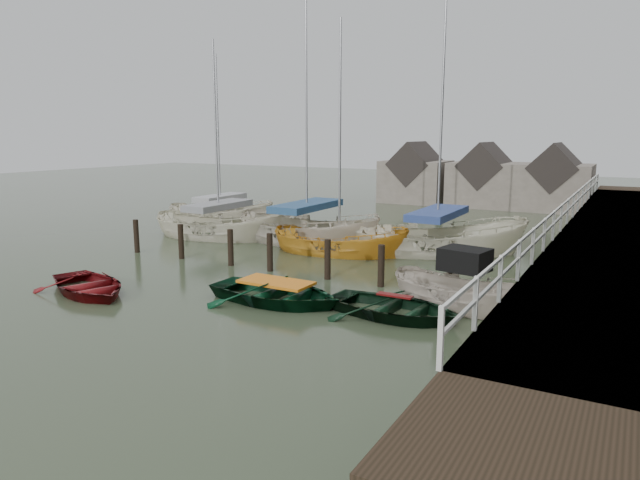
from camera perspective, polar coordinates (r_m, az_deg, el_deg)
The scene contains 13 objects.
ground at distance 17.97m, azimuth -7.25°, elevation -5.52°, with size 120.00×120.00×0.00m, color #2E3B25.
pier at distance 24.21m, azimuth 26.77°, elevation -0.66°, with size 3.04×32.00×2.70m.
mooring_pilings at distance 20.84m, azimuth -4.84°, elevation -1.80°, with size 13.72×0.22×1.80m.
far_sheds at distance 41.06m, azimuth 15.93°, elevation 5.88°, with size 14.00×4.08×4.39m.
rowboat_red at distance 19.44m, azimuth -22.10°, elevation -4.99°, with size 2.70×3.78×0.78m, color #620E10.
rowboat_green at distance 17.15m, azimuth -4.38°, elevation -6.25°, with size 3.02×4.23×0.88m, color black.
rowboat_dkgreen at distance 15.96m, azimuth 7.43°, elevation -7.61°, with size 2.78×3.89×0.81m, color black.
motorboat at distance 16.93m, azimuth 13.90°, elevation -6.43°, with size 4.57×2.43×2.59m.
sailboat_a at distance 27.97m, azimuth -10.04°, elevation 0.35°, with size 7.12×3.60×10.50m.
sailboat_b at distance 26.02m, azimuth -1.31°, elevation -0.25°, with size 7.95×3.80×12.31m.
sailboat_c at distance 23.96m, azimuth 1.93°, elevation -1.31°, with size 6.19×2.94×10.58m.
sailboat_d at distance 24.44m, azimuth 11.57°, elevation -1.18°, with size 7.90×5.64×12.78m.
sailboat_e at distance 32.68m, azimuth -9.87°, elevation 1.84°, with size 6.51×4.22×10.35m.
Camera 1 is at (10.36, -13.82, 4.97)m, focal length 32.00 mm.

